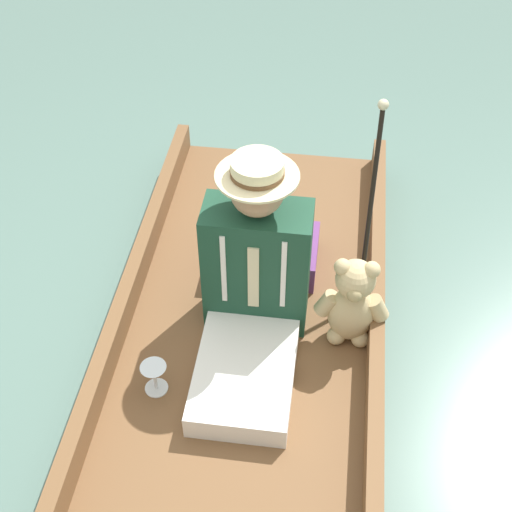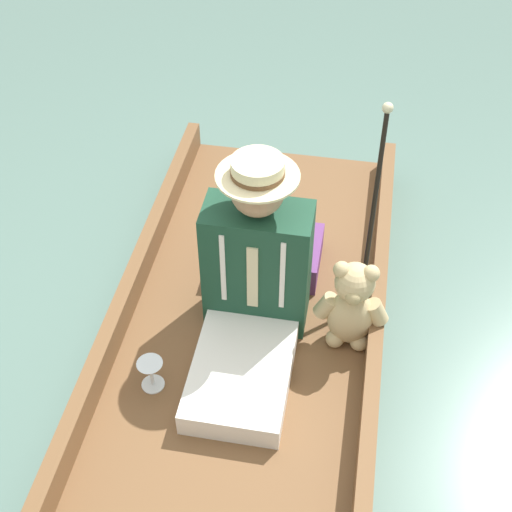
{
  "view_description": "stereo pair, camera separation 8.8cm",
  "coord_description": "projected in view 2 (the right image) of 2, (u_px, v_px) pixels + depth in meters",
  "views": [
    {
      "loc": [
        -0.29,
        1.78,
        2.46
      ],
      "look_at": [
        -0.03,
        -0.2,
        0.49
      ],
      "focal_mm": 50.0,
      "sensor_mm": 36.0,
      "label": 1
    },
    {
      "loc": [
        -0.38,
        1.77,
        2.46
      ],
      "look_at": [
        -0.03,
        -0.2,
        0.49
      ],
      "focal_mm": 50.0,
      "sensor_mm": 36.0,
      "label": 2
    }
  ],
  "objects": [
    {
      "name": "ground_plane",
      "position": [
        242.0,
        370.0,
        3.01
      ],
      "size": [
        16.0,
        16.0,
        0.0
      ],
      "primitive_type": "plane",
      "color": "slate"
    },
    {
      "name": "punt_boat",
      "position": [
        241.0,
        360.0,
        2.96
      ],
      "size": [
        1.12,
        2.81,
        0.25
      ],
      "color": "brown",
      "rests_on": "ground_plane"
    },
    {
      "name": "teddy_bear",
      "position": [
        352.0,
        307.0,
        2.85
      ],
      "size": [
        0.31,
        0.18,
        0.44
      ],
      "color": "tan",
      "rests_on": "punt_boat"
    },
    {
      "name": "seat_cushion",
      "position": [
        270.0,
        253.0,
        3.26
      ],
      "size": [
        0.46,
        0.32,
        0.14
      ],
      "color": "#6B3875",
      "rests_on": "punt_boat"
    },
    {
      "name": "wine_glass",
      "position": [
        150.0,
        369.0,
        2.75
      ],
      "size": [
        0.1,
        0.1,
        0.14
      ],
      "color": "silver",
      "rests_on": "punt_boat"
    },
    {
      "name": "seated_person",
      "position": [
        253.0,
        283.0,
        2.82
      ],
      "size": [
        0.43,
        0.79,
        0.82
      ],
      "rotation": [
        0.0,
        0.0,
        0.04
      ],
      "color": "white",
      "rests_on": "punt_boat"
    },
    {
      "name": "walking_cane",
      "position": [
        375.0,
        196.0,
        2.85
      ],
      "size": [
        0.04,
        0.28,
        0.89
      ],
      "color": "black",
      "rests_on": "punt_boat"
    }
  ]
}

